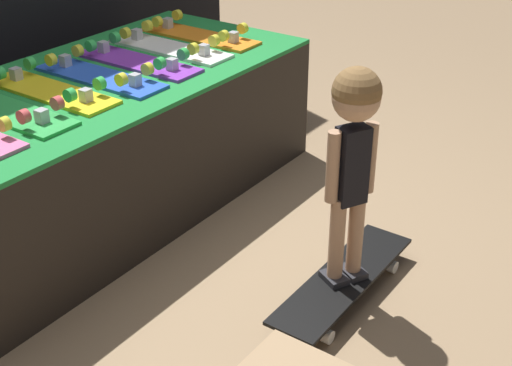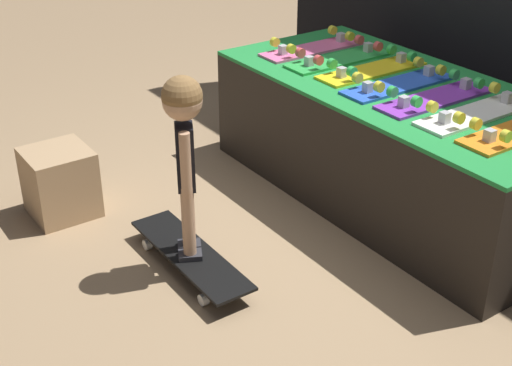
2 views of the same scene
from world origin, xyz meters
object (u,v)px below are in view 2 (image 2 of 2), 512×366
(skateboard_blue_on_rack, at_px, (399,83))
(child, at_px, (184,134))
(storage_box, at_px, (60,182))
(skateboard_yellow_on_rack, at_px, (372,69))
(skateboard_purple_on_rack, at_px, (435,97))
(skateboard_white_on_rack, at_px, (476,112))
(skateboard_pink_on_rack, at_px, (312,47))
(skateboard_on_floor, at_px, (190,255))
(skateboard_green_on_rack, at_px, (339,58))

(skateboard_blue_on_rack, bearing_deg, child, -90.09)
(storage_box, bearing_deg, skateboard_yellow_on_rack, 69.52)
(child, bearing_deg, skateboard_purple_on_rack, 106.36)
(skateboard_white_on_rack, distance_m, child, 1.34)
(skateboard_white_on_rack, bearing_deg, skateboard_pink_on_rack, -179.97)
(skateboard_yellow_on_rack, bearing_deg, skateboard_on_floor, -79.50)
(skateboard_pink_on_rack, bearing_deg, skateboard_on_floor, -60.38)
(skateboard_pink_on_rack, relative_size, skateboard_blue_on_rack, 1.00)
(skateboard_on_floor, distance_m, storage_box, 0.87)
(skateboard_on_floor, bearing_deg, skateboard_purple_on_rack, 79.06)
(skateboard_blue_on_rack, relative_size, skateboard_purple_on_rack, 1.00)
(skateboard_blue_on_rack, bearing_deg, skateboard_purple_on_rack, 1.39)
(skateboard_pink_on_rack, distance_m, skateboard_yellow_on_rack, 0.48)
(skateboard_blue_on_rack, distance_m, skateboard_on_floor, 1.36)
(skateboard_purple_on_rack, relative_size, skateboard_white_on_rack, 1.00)
(skateboard_green_on_rack, bearing_deg, storage_box, -102.64)
(skateboard_green_on_rack, xyz_separation_m, skateboard_yellow_on_rack, (0.24, 0.02, 0.00))
(skateboard_blue_on_rack, xyz_separation_m, skateboard_purple_on_rack, (0.24, 0.01, 0.00))
(skateboard_pink_on_rack, xyz_separation_m, skateboard_purple_on_rack, (0.95, -0.01, 0.00))
(skateboard_pink_on_rack, bearing_deg, skateboard_white_on_rack, 0.03)
(skateboard_green_on_rack, distance_m, child, 1.34)
(skateboard_green_on_rack, bearing_deg, child, -69.25)
(skateboard_yellow_on_rack, xyz_separation_m, skateboard_on_floor, (0.24, -1.27, -0.57))
(skateboard_yellow_on_rack, relative_size, storage_box, 1.82)
(skateboard_on_floor, bearing_deg, child, 0.00)
(child, bearing_deg, skateboard_blue_on_rack, 117.21)
(skateboard_yellow_on_rack, height_order, skateboard_white_on_rack, same)
(skateboard_white_on_rack, xyz_separation_m, storage_box, (-1.30, -1.54, -0.47))
(skateboard_on_floor, bearing_deg, skateboard_pink_on_rack, 119.62)
(skateboard_yellow_on_rack, xyz_separation_m, child, (0.24, -1.27, 0.03))
(storage_box, bearing_deg, skateboard_blue_on_rack, 61.65)
(skateboard_pink_on_rack, xyz_separation_m, skateboard_yellow_on_rack, (0.48, 0.02, 0.00))
(skateboard_pink_on_rack, bearing_deg, skateboard_purple_on_rack, -0.67)
(skateboard_purple_on_rack, bearing_deg, storage_box, -124.74)
(skateboard_white_on_rack, relative_size, skateboard_on_floor, 0.82)
(skateboard_pink_on_rack, bearing_deg, storage_box, -93.96)
(skateboard_purple_on_rack, xyz_separation_m, skateboard_on_floor, (-0.24, -1.24, -0.57))
(skateboard_pink_on_rack, xyz_separation_m, skateboard_blue_on_rack, (0.71, -0.02, 0.00))
(skateboard_yellow_on_rack, distance_m, skateboard_white_on_rack, 0.71)
(skateboard_blue_on_rack, height_order, child, child)
(skateboard_pink_on_rack, height_order, child, child)
(skateboard_purple_on_rack, bearing_deg, skateboard_green_on_rack, 179.23)
(skateboard_blue_on_rack, height_order, skateboard_on_floor, skateboard_blue_on_rack)
(skateboard_yellow_on_rack, height_order, skateboard_on_floor, skateboard_yellow_on_rack)
(skateboard_blue_on_rack, distance_m, child, 1.24)
(skateboard_yellow_on_rack, bearing_deg, skateboard_white_on_rack, -1.68)
(skateboard_pink_on_rack, distance_m, skateboard_blue_on_rack, 0.71)
(skateboard_yellow_on_rack, bearing_deg, child, -79.50)
(skateboard_blue_on_rack, bearing_deg, skateboard_yellow_on_rack, 170.81)
(skateboard_blue_on_rack, bearing_deg, skateboard_pink_on_rack, 178.65)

